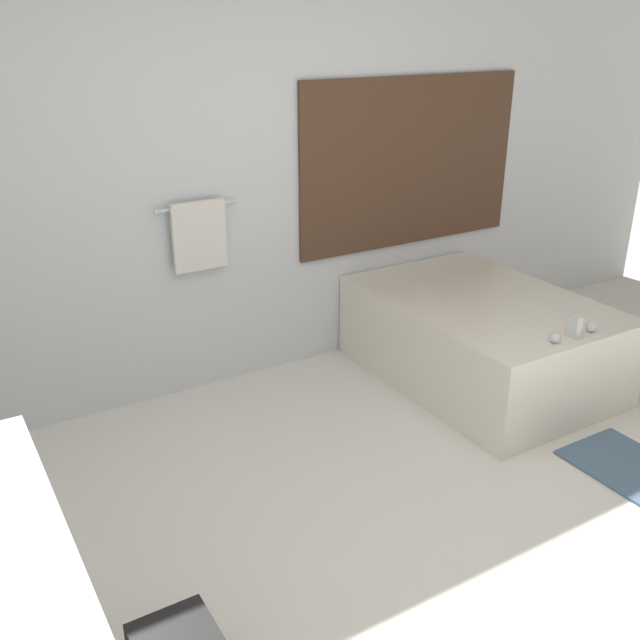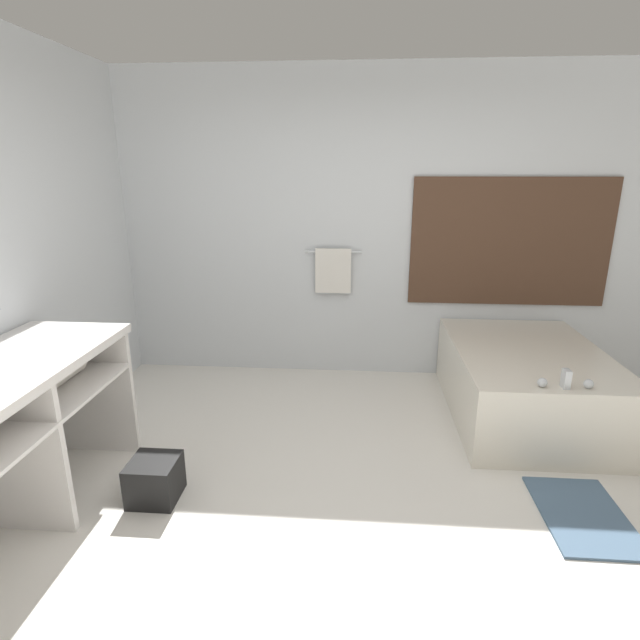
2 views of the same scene
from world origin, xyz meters
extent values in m
plane|color=silver|center=(0.00, 0.00, 0.00)|extent=(16.00, 16.00, 0.00)
cube|color=silver|center=(0.00, 2.23, 1.35)|extent=(7.40, 0.06, 2.70)
cube|color=#4C3323|center=(1.23, 2.19, 1.25)|extent=(1.70, 0.02, 1.10)
cylinder|color=silver|center=(-0.30, 2.16, 1.15)|extent=(0.50, 0.02, 0.02)
cube|color=silver|center=(-0.30, 2.15, 0.98)|extent=(0.32, 0.04, 0.40)
cube|color=white|center=(-1.86, -0.13, 0.64)|extent=(0.63, 1.55, 0.02)
cylinder|color=white|center=(-1.86, 0.12, 0.85)|extent=(0.38, 0.38, 0.13)
cube|color=white|center=(-1.86, -0.13, 0.43)|extent=(0.61, 0.04, 0.86)
cube|color=white|center=(-1.86, 0.67, 0.43)|extent=(0.61, 0.04, 0.86)
cylinder|color=silver|center=(-1.81, 0.28, 0.72)|extent=(0.13, 0.45, 0.13)
cube|color=silver|center=(1.23, 1.40, 0.27)|extent=(1.09, 1.57, 0.55)
ellipsoid|color=white|center=(1.23, 1.40, 0.40)|extent=(0.79, 1.13, 0.30)
cube|color=silver|center=(1.23, 0.72, 0.61)|extent=(0.04, 0.07, 0.12)
sphere|color=silver|center=(1.09, 0.72, 0.58)|extent=(0.06, 0.06, 0.06)
sphere|color=silver|center=(1.37, 0.72, 0.58)|extent=(0.06, 0.06, 0.06)
cube|color=black|center=(-1.23, 0.17, 0.12)|extent=(0.27, 0.27, 0.25)
cube|color=slate|center=(1.20, 0.20, 0.01)|extent=(0.46, 0.68, 0.02)
camera|label=1|loc=(-1.73, -1.58, 2.12)|focal=40.00mm
camera|label=2|loc=(-0.08, -2.25, 1.86)|focal=28.00mm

